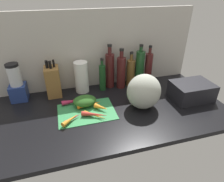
{
  "coord_description": "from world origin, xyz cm",
  "views": [
    {
      "loc": [
        -23.37,
        -104.98,
        75.36
      ],
      "look_at": [
        7.11,
        2.7,
        11.91
      ],
      "focal_mm": 30.48,
      "sensor_mm": 36.0,
      "label": 1
    }
  ],
  "objects_px": {
    "paper_towel_roll": "(81,77)",
    "bottle_3": "(131,72)",
    "carrot_3": "(70,120)",
    "bottle_1": "(110,70)",
    "dish_rack": "(191,91)",
    "cutting_board": "(86,111)",
    "winter_squash": "(144,92)",
    "bottle_2": "(121,72)",
    "carrot_1": "(86,101)",
    "carrot_8": "(74,101)",
    "bottle_4": "(140,68)",
    "bottle_0": "(102,77)",
    "carrot_5": "(102,107)",
    "carrot_2": "(95,115)",
    "carrot_6": "(89,104)",
    "blender_appliance": "(17,85)",
    "carrot_0": "(73,118)",
    "carrot_7": "(95,114)",
    "knife_block": "(53,81)",
    "bottle_5": "(148,69)"
  },
  "relations": [
    {
      "from": "paper_towel_roll",
      "to": "bottle_3",
      "type": "distance_m",
      "value": 0.4
    },
    {
      "from": "carrot_3",
      "to": "bottle_1",
      "type": "bearing_deg",
      "value": 47.87
    },
    {
      "from": "dish_rack",
      "to": "cutting_board",
      "type": "bearing_deg",
      "value": 177.11
    },
    {
      "from": "winter_squash",
      "to": "bottle_2",
      "type": "relative_size",
      "value": 0.74
    },
    {
      "from": "carrot_1",
      "to": "winter_squash",
      "type": "relative_size",
      "value": 0.5
    },
    {
      "from": "carrot_8",
      "to": "bottle_4",
      "type": "distance_m",
      "value": 0.59
    },
    {
      "from": "bottle_0",
      "to": "carrot_5",
      "type": "bearing_deg",
      "value": -104.87
    },
    {
      "from": "carrot_2",
      "to": "carrot_6",
      "type": "relative_size",
      "value": 0.97
    },
    {
      "from": "carrot_3",
      "to": "dish_rack",
      "type": "xyz_separation_m",
      "value": [
        0.89,
        0.05,
        0.04
      ]
    },
    {
      "from": "winter_squash",
      "to": "blender_appliance",
      "type": "bearing_deg",
      "value": 158.05
    },
    {
      "from": "bottle_4",
      "to": "winter_squash",
      "type": "bearing_deg",
      "value": -107.87
    },
    {
      "from": "carrot_3",
      "to": "bottle_0",
      "type": "xyz_separation_m",
      "value": [
        0.29,
        0.36,
        0.09
      ]
    },
    {
      "from": "carrot_0",
      "to": "paper_towel_roll",
      "type": "relative_size",
      "value": 0.5
    },
    {
      "from": "carrot_7",
      "to": "knife_block",
      "type": "relative_size",
      "value": 0.6
    },
    {
      "from": "carrot_2",
      "to": "winter_squash",
      "type": "distance_m",
      "value": 0.36
    },
    {
      "from": "carrot_2",
      "to": "carrot_7",
      "type": "xyz_separation_m",
      "value": [
        -0.0,
        0.0,
        0.01
      ]
    },
    {
      "from": "carrot_0",
      "to": "carrot_8",
      "type": "height_order",
      "value": "carrot_8"
    },
    {
      "from": "cutting_board",
      "to": "carrot_8",
      "type": "bearing_deg",
      "value": 119.77
    },
    {
      "from": "carrot_3",
      "to": "carrot_7",
      "type": "bearing_deg",
      "value": 3.88
    },
    {
      "from": "carrot_3",
      "to": "bottle_5",
      "type": "relative_size",
      "value": 0.38
    },
    {
      "from": "carrot_0",
      "to": "knife_block",
      "type": "relative_size",
      "value": 0.44
    },
    {
      "from": "carrot_0",
      "to": "carrot_6",
      "type": "relative_size",
      "value": 0.73
    },
    {
      "from": "carrot_7",
      "to": "blender_appliance",
      "type": "relative_size",
      "value": 0.6
    },
    {
      "from": "carrot_6",
      "to": "dish_rack",
      "type": "bearing_deg",
      "value": -6.48
    },
    {
      "from": "bottle_1",
      "to": "bottle_4",
      "type": "relative_size",
      "value": 1.02
    },
    {
      "from": "winter_squash",
      "to": "bottle_1",
      "type": "xyz_separation_m",
      "value": [
        -0.14,
        0.36,
        0.03
      ]
    },
    {
      "from": "bottle_1",
      "to": "bottle_4",
      "type": "bearing_deg",
      "value": -9.5
    },
    {
      "from": "carrot_1",
      "to": "bottle_3",
      "type": "height_order",
      "value": "bottle_3"
    },
    {
      "from": "bottle_0",
      "to": "dish_rack",
      "type": "distance_m",
      "value": 0.68
    },
    {
      "from": "carrot_8",
      "to": "knife_block",
      "type": "bearing_deg",
      "value": 127.14
    },
    {
      "from": "paper_towel_roll",
      "to": "bottle_3",
      "type": "height_order",
      "value": "bottle_3"
    },
    {
      "from": "carrot_3",
      "to": "bottle_0",
      "type": "height_order",
      "value": "bottle_0"
    },
    {
      "from": "bottle_0",
      "to": "carrot_6",
      "type": "bearing_deg",
      "value": -123.38
    },
    {
      "from": "carrot_5",
      "to": "bottle_4",
      "type": "relative_size",
      "value": 0.29
    },
    {
      "from": "carrot_8",
      "to": "bottle_3",
      "type": "xyz_separation_m",
      "value": [
        0.49,
        0.17,
        0.09
      ]
    },
    {
      "from": "carrot_0",
      "to": "paper_towel_roll",
      "type": "bearing_deg",
      "value": 72.89
    },
    {
      "from": "bottle_1",
      "to": "bottle_4",
      "type": "height_order",
      "value": "bottle_1"
    },
    {
      "from": "bottle_3",
      "to": "blender_appliance",
      "type": "bearing_deg",
      "value": 179.67
    },
    {
      "from": "carrot_6",
      "to": "carrot_7",
      "type": "xyz_separation_m",
      "value": [
        0.01,
        -0.12,
        -0.0
      ]
    },
    {
      "from": "carrot_2",
      "to": "carrot_3",
      "type": "bearing_deg",
      "value": -177.44
    },
    {
      "from": "carrot_7",
      "to": "blender_appliance",
      "type": "height_order",
      "value": "blender_appliance"
    },
    {
      "from": "knife_block",
      "to": "carrot_5",
      "type": "bearing_deg",
      "value": -45.57
    },
    {
      "from": "carrot_7",
      "to": "knife_block",
      "type": "height_order",
      "value": "knife_block"
    },
    {
      "from": "carrot_0",
      "to": "carrot_8",
      "type": "relative_size",
      "value": 0.7
    },
    {
      "from": "carrot_6",
      "to": "bottle_1",
      "type": "bearing_deg",
      "value": 50.33
    },
    {
      "from": "dish_rack",
      "to": "carrot_3",
      "type": "bearing_deg",
      "value": -176.84
    },
    {
      "from": "bottle_5",
      "to": "bottle_1",
      "type": "bearing_deg",
      "value": 171.9
    },
    {
      "from": "carrot_3",
      "to": "winter_squash",
      "type": "height_order",
      "value": "winter_squash"
    },
    {
      "from": "bottle_3",
      "to": "bottle_4",
      "type": "relative_size",
      "value": 0.83
    },
    {
      "from": "bottle_5",
      "to": "dish_rack",
      "type": "relative_size",
      "value": 1.16
    }
  ]
}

